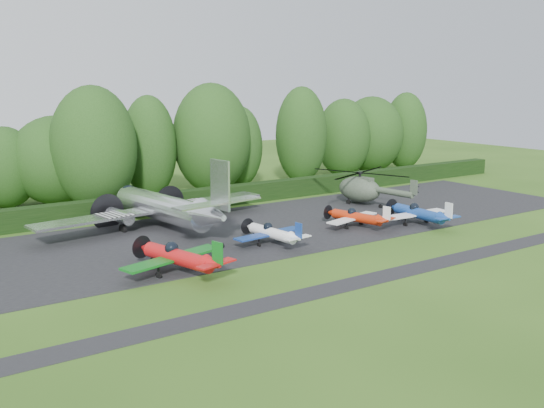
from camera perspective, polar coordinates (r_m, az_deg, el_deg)
ground at (r=45.82m, az=5.24°, el=-4.85°), size 160.00×160.00×0.00m
apron at (r=53.68m, az=-1.48°, el=-2.38°), size 70.00×18.00×0.01m
taxiway_verge at (r=41.55m, az=10.48°, el=-6.71°), size 70.00×2.00×0.00m
hedgerow at (r=63.03m, az=-6.83°, el=-0.39°), size 90.00×1.60×2.00m
transport_plane at (r=53.90m, az=-10.15°, el=-0.31°), size 22.49×17.25×7.21m
light_plane_red at (r=41.39m, az=-8.84°, el=-4.92°), size 7.79×8.19×2.99m
light_plane_white at (r=48.23m, az=0.01°, el=-2.74°), size 6.27×6.59×2.41m
light_plane_orange at (r=54.44m, az=7.96°, el=-1.21°), size 6.26×6.58×2.41m
light_plane_blue at (r=56.42m, az=13.63°, el=-0.84°), size 7.09×7.46×2.72m
helicopter at (r=64.82m, az=8.28°, el=1.59°), size 10.88×12.73×3.50m
sign_board at (r=78.29m, az=11.27°, el=2.59°), size 2.89×0.11×1.63m
tree_0 at (r=74.82m, az=-3.09°, el=5.39°), size 5.71×5.71×9.99m
tree_2 at (r=83.70m, az=6.73°, el=6.19°), size 7.38×7.38×10.64m
tree_4 at (r=68.86m, az=-11.48°, el=5.27°), size 6.08×6.08×11.45m
tree_5 at (r=77.93m, az=2.78°, el=6.49°), size 6.60×6.60×12.30m
tree_6 at (r=67.80m, az=-23.81°, el=3.15°), size 6.62×6.62×8.42m
tree_7 at (r=88.52m, az=9.32°, el=6.47°), size 9.14×9.14×10.84m
tree_9 at (r=92.68m, az=12.43°, el=6.72°), size 6.34×6.34×11.36m
tree_10 at (r=70.87m, az=-5.70°, el=6.15°), size 9.06×9.06×12.76m
tree_11 at (r=64.19m, az=-16.42°, el=5.11°), size 8.67×8.67×12.56m
tree_12 at (r=67.65m, az=-19.53°, el=3.88°), size 9.72×9.72×9.42m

